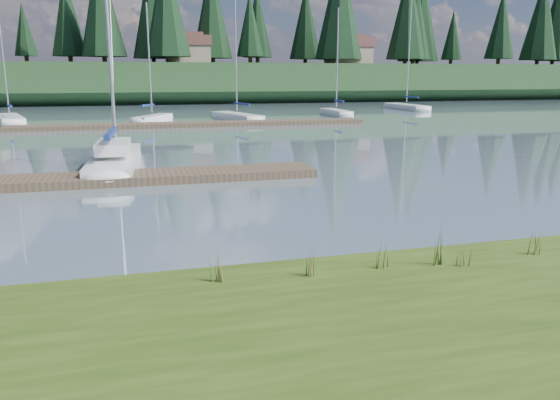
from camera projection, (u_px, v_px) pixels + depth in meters
name	position (u px, v px, depth m)	size (l,w,h in m)	color
ground	(167.00, 127.00, 39.80)	(200.00, 200.00, 0.00)	#7990A0
ridge	(146.00, 83.00, 79.67)	(200.00, 20.00, 5.00)	#1A3419
sailboat_main	(116.00, 156.00, 22.60)	(2.16, 8.55, 12.22)	white
dock_near	(91.00, 180.00, 18.99)	(16.00, 2.00, 0.30)	#4C3D2C
dock_far	(194.00, 124.00, 40.28)	(26.00, 2.20, 0.30)	#4C3D2C
sailboat_bg_1	(9.00, 118.00, 43.69)	(3.71, 8.33, 12.20)	white
sailboat_bg_2	(155.00, 118.00, 44.05)	(3.83, 5.87, 9.25)	white
sailboat_bg_3	(233.00, 116.00, 46.30)	(3.53, 8.16, 11.78)	white
sailboat_bg_4	(334.00, 112.00, 51.16)	(1.47, 6.50, 9.70)	white
sailboat_bg_5	(403.00, 106.00, 60.64)	(1.78, 8.72, 12.36)	white
weed_0	(309.00, 263.00, 9.29)	(0.17, 0.14, 0.55)	#475B23
weed_1	(383.00, 255.00, 9.67)	(0.17, 0.14, 0.55)	#475B23
weed_2	(438.00, 248.00, 9.82)	(0.17, 0.14, 0.73)	#475B23
weed_3	(216.00, 267.00, 9.02)	(0.17, 0.14, 0.62)	#475B23
weed_4	(463.00, 256.00, 9.81)	(0.17, 0.14, 0.42)	#475B23
weed_5	(535.00, 243.00, 10.38)	(0.17, 0.14, 0.54)	#475B23
mud_lip	(283.00, 276.00, 10.08)	(60.00, 0.50, 0.14)	#33281C
conifer_3	(67.00, 15.00, 74.09)	(4.84, 4.84, 12.25)	#382619
conifer_4	(167.00, 2.00, 71.49)	(6.16, 6.16, 15.10)	#382619
conifer_5	(250.00, 25.00, 78.84)	(3.96, 3.96, 10.35)	#382619
conifer_6	(340.00, 3.00, 79.59)	(7.04, 7.04, 17.00)	#382619
conifer_7	(415.00, 20.00, 86.42)	(5.28, 5.28, 13.20)	#382619
conifer_8	(501.00, 24.00, 86.15)	(4.62, 4.62, 11.77)	#382619
conifer_9	(557.00, 19.00, 92.01)	(5.94, 5.94, 14.62)	#382619
house_1	(187.00, 49.00, 78.25)	(6.30, 5.30, 4.65)	gray
house_2	(348.00, 51.00, 82.54)	(6.30, 5.30, 4.65)	gray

